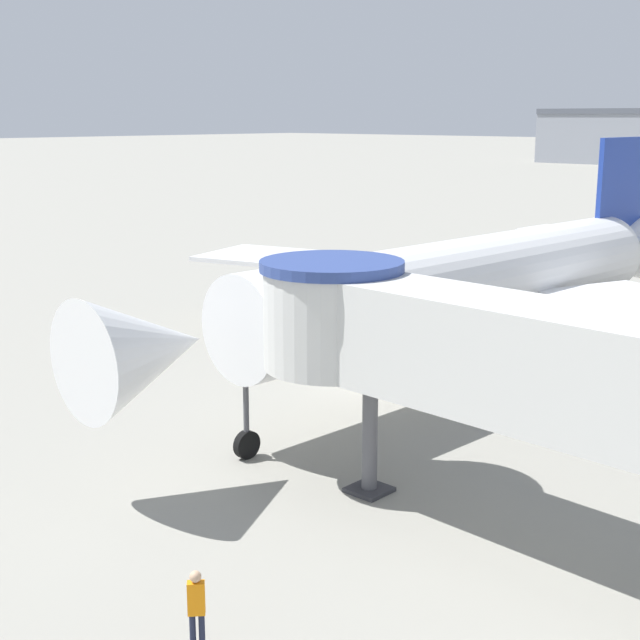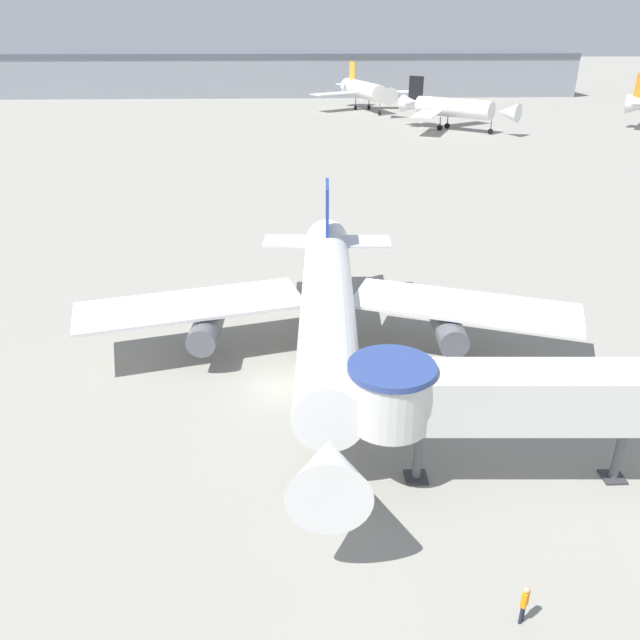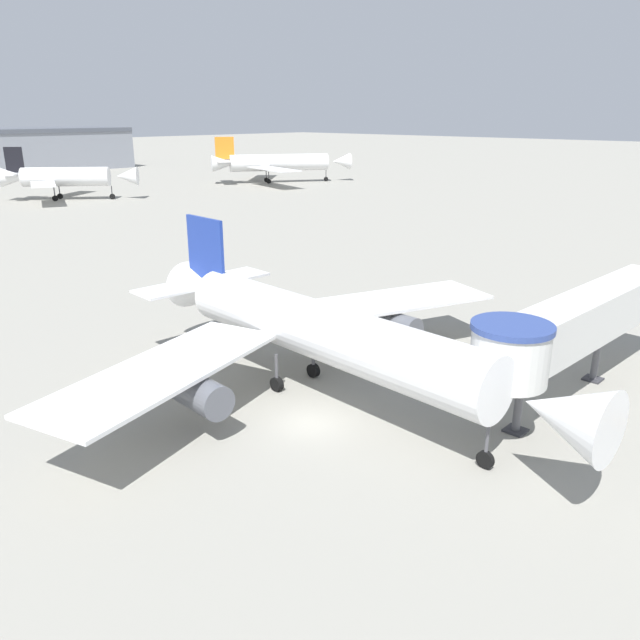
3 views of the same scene
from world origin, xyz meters
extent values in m
plane|color=gray|center=(0.00, 0.00, 0.00)|extent=(800.00, 800.00, 0.00)
cylinder|color=white|center=(2.98, 1.52, 4.15)|extent=(4.51, 22.67, 3.45)
cone|color=white|center=(2.29, -13.00, 4.15)|extent=(3.62, 3.95, 3.45)
cone|color=white|center=(3.57, 13.98, 4.15)|extent=(3.69, 5.33, 3.45)
cube|color=white|center=(-6.01, 4.92, 3.55)|extent=(15.63, 8.77, 0.22)
cube|color=navy|center=(3.56, 13.72, 7.26)|extent=(0.43, 4.10, 4.48)
cube|color=white|center=(3.58, 14.23, 4.76)|extent=(10.21, 3.34, 0.18)
cylinder|color=#565960|center=(-4.89, 3.53, 2.35)|extent=(2.09, 4.18, 1.90)
cylinder|color=#4C4C51|center=(2.46, -9.42, 1.44)|extent=(0.18, 0.18, 1.98)
cylinder|color=black|center=(2.46, -9.42, 0.45)|extent=(0.30, 0.91, 0.90)
cylinder|color=#4C4C51|center=(1.56, 4.41, 1.44)|extent=(0.22, 0.22, 1.98)
cylinder|color=black|center=(1.56, 4.41, 0.45)|extent=(0.44, 0.92, 0.90)
cylinder|color=#4C4C51|center=(4.66, 4.26, 1.44)|extent=(0.22, 0.22, 1.98)
cylinder|color=black|center=(4.66, 4.26, 0.45)|extent=(0.44, 0.92, 0.90)
cylinder|color=silver|center=(5.39, -8.73, 4.80)|extent=(3.90, 3.90, 2.80)
cylinder|color=navy|center=(5.39, -8.73, 6.35)|extent=(4.10, 4.09, 0.30)
cylinder|color=#56565B|center=(6.90, -8.79, 1.70)|extent=(0.44, 0.44, 3.40)
cube|color=#333338|center=(6.90, -8.79, 0.06)|extent=(1.10, 1.10, 0.12)
cylinder|color=#1E2338|center=(9.34, -17.21, 0.43)|extent=(0.13, 0.13, 0.87)
cylinder|color=#1E2338|center=(9.47, -17.07, 0.43)|extent=(0.13, 0.13, 0.87)
cube|color=orange|center=(9.40, -17.14, 1.21)|extent=(0.38, 0.39, 0.69)
sphere|color=tan|center=(9.40, -17.14, 1.67)|extent=(0.24, 0.24, 0.24)
camera|label=1|loc=(21.92, -27.09, 10.43)|focal=50.00mm
camera|label=2|loc=(1.12, -33.22, 20.59)|focal=35.00mm
camera|label=3|loc=(-22.21, -21.79, 16.33)|focal=35.00mm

